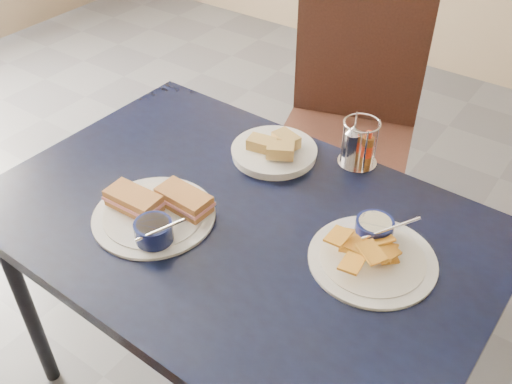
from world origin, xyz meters
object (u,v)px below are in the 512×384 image
Objects in this scene: chair_far at (357,115)px; sandwich_plate at (156,211)px; plantain_plate at (372,249)px; dining_table at (237,236)px; bread_basket at (275,151)px; condiment_caddy at (358,145)px.

chair_far is 3.19× the size of sandwich_plate.
chair_far reaches higher than sandwich_plate.
chair_far is 3.45× the size of plantain_plate.
plantain_plate reaches higher than dining_table.
bread_basket is at bearing 104.63° from dining_table.
dining_table is at bearing -166.66° from plantain_plate.
plantain_plate is 2.16× the size of condiment_caddy.
chair_far is at bearing 86.39° from sandwich_plate.
bread_basket is (0.09, 0.39, -0.00)m from sandwich_plate.
condiment_caddy is at bearing 28.23° from bread_basket.
plantain_plate is 1.23× the size of bread_basket.
plantain_plate is 0.37m from condiment_caddy.
dining_table is 0.22m from sandwich_plate.
plantain_plate is (0.33, 0.08, 0.08)m from dining_table.
sandwich_plate reaches higher than dining_table.
bread_basket is (-0.40, 0.19, 0.00)m from plantain_plate.
condiment_caddy is at bearing 71.13° from dining_table.
bread_basket is 0.23m from condiment_caddy.
chair_far is at bearing 118.47° from plantain_plate.
sandwich_plate is (-0.06, -0.99, 0.19)m from chair_far.
chair_far is 0.62m from bread_basket.
dining_table is 1.26× the size of chair_far.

